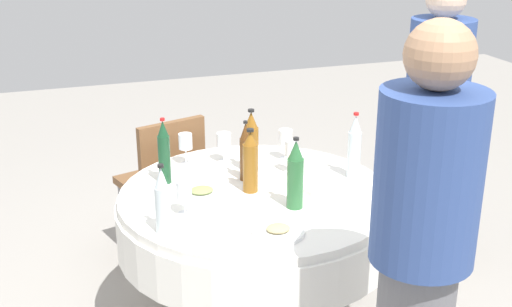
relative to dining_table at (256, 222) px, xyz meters
name	(u,v)px	position (x,y,z in m)	size (l,w,h in m)	color
dining_table	(256,222)	(0.00, 0.00, 0.00)	(1.29, 1.29, 0.74)	white
bottle_amber_east	(251,143)	(-0.06, -0.25, 0.30)	(0.07, 0.07, 0.32)	#8C5619
bottle_amber_right	(250,162)	(0.02, -0.02, 0.29)	(0.07, 0.07, 0.30)	#8C5619
bottle_brown_north	(245,153)	(0.00, -0.16, 0.29)	(0.06, 0.06, 0.29)	#593314
bottle_dark_green_inner	(164,153)	(0.37, -0.24, 0.30)	(0.06, 0.06, 0.32)	#194728
bottle_clear_far	(162,201)	(0.48, 0.26, 0.29)	(0.06, 0.06, 0.29)	silver
bottle_clear_rear	(354,147)	(-0.50, -0.02, 0.30)	(0.06, 0.06, 0.32)	silver
bottle_green_south	(295,175)	(-0.11, 0.21, 0.30)	(0.07, 0.07, 0.32)	#2D6B38
wine_glass_inner	(184,192)	(0.36, 0.12, 0.25)	(0.07, 0.07, 0.15)	white
wine_glass_far	(224,141)	(0.03, -0.42, 0.26)	(0.07, 0.07, 0.15)	white
wine_glass_rear	(291,150)	(-0.24, -0.17, 0.27)	(0.06, 0.06, 0.16)	white
wine_glass_south	(285,139)	(-0.28, -0.35, 0.26)	(0.07, 0.07, 0.16)	white
wine_glass_mid	(185,143)	(0.22, -0.44, 0.26)	(0.07, 0.07, 0.16)	white
plate_mid	(278,231)	(0.05, 0.42, 0.16)	(0.22, 0.22, 0.04)	white
plate_west	(202,193)	(0.25, -0.04, 0.16)	(0.23, 0.23, 0.04)	white
fork_right	(255,207)	(0.06, 0.15, 0.15)	(0.18, 0.02, 0.01)	silver
folded_napkin	(314,185)	(-0.27, 0.04, 0.16)	(0.17, 0.17, 0.02)	white
person_east	(434,121)	(-1.16, -0.36, 0.26)	(0.34, 0.34, 1.63)	#4C3F33
person_right	(420,261)	(-0.23, 1.00, 0.29)	(0.34, 0.34, 1.68)	slate
chair_rear	(165,176)	(0.26, -0.85, -0.07)	(0.50, 0.50, 0.87)	brown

